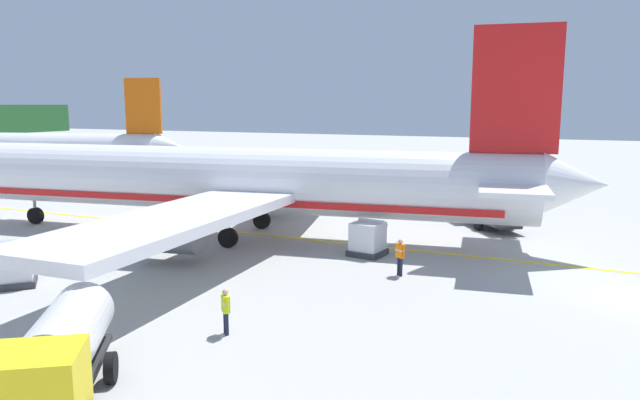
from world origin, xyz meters
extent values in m
cylinder|color=white|center=(2.93, 22.26, 3.50)|extent=(9.05, 36.17, 3.80)
cone|color=white|center=(5.81, 2.87, 3.90)|extent=(3.67, 3.64, 3.23)
cube|color=white|center=(-5.82, 18.94, 2.83)|extent=(16.19, 5.48, 0.50)
cylinder|color=slate|center=(-3.37, 21.12, 1.63)|extent=(2.65, 3.49, 2.20)
cube|color=white|center=(12.27, 21.63, 2.83)|extent=(16.69, 8.64, 0.50)
cylinder|color=slate|center=(9.29, 23.00, 1.63)|extent=(2.65, 3.49, 2.20)
cube|color=red|center=(5.36, 5.94, 8.65)|extent=(1.00, 4.41, 6.50)
cube|color=white|center=(5.36, 5.94, 3.90)|extent=(10.76, 4.70, 0.24)
cube|color=red|center=(2.93, 22.26, 2.46)|extent=(8.34, 32.58, 0.36)
cylinder|color=black|center=(0.92, 35.79, 0.55)|extent=(0.51, 1.14, 1.10)
cylinder|color=gray|center=(0.92, 35.79, 1.35)|extent=(0.20, 0.20, 0.50)
cylinder|color=black|center=(0.58, 20.39, 0.55)|extent=(0.51, 1.14, 1.10)
cylinder|color=gray|center=(0.58, 20.39, 1.35)|extent=(0.20, 0.20, 0.50)
cylinder|color=black|center=(5.72, 21.16, 0.55)|extent=(0.51, 1.14, 1.10)
cylinder|color=gray|center=(5.72, 21.16, 1.35)|extent=(0.20, 0.20, 0.50)
cylinder|color=white|center=(19.16, 59.53, 3.14)|extent=(11.66, 32.07, 3.41)
cone|color=white|center=(23.71, 42.55, 3.50)|extent=(3.54, 3.52, 2.90)
cube|color=white|center=(27.54, 59.92, 2.54)|extent=(14.94, 9.17, 0.45)
cylinder|color=slate|center=(24.75, 60.84, 1.47)|extent=(2.65, 3.28, 1.97)
cube|color=#D8590C|center=(22.99, 45.23, 7.76)|extent=(1.33, 3.90, 5.83)
cube|color=white|center=(22.99, 45.23, 3.50)|extent=(9.75, 5.19, 0.22)
cube|color=#D8590C|center=(19.16, 59.53, 2.20)|extent=(10.66, 28.91, 0.32)
cylinder|color=black|center=(17.25, 57.62, 0.49)|extent=(0.56, 1.03, 0.99)
cylinder|color=gray|center=(17.25, 57.62, 1.21)|extent=(0.18, 0.18, 0.45)
cylinder|color=black|center=(21.76, 58.83, 0.49)|extent=(0.56, 1.03, 0.99)
cylinder|color=gray|center=(21.76, 58.83, 1.21)|extent=(0.18, 0.18, 0.45)
cube|color=yellow|center=(-17.72, 13.75, 1.50)|extent=(2.72, 2.83, 1.80)
cube|color=#192333|center=(-18.43, 13.27, 1.86)|extent=(1.10, 1.58, 0.94)
cylinder|color=silver|center=(-15.08, 15.52, 1.50)|extent=(4.59, 3.90, 1.80)
cube|color=#262628|center=(-15.83, 15.02, 0.52)|extent=(6.13, 4.82, 0.16)
cylinder|color=black|center=(-14.47, 14.60, 0.45)|extent=(0.90, 0.73, 0.90)
cylinder|color=black|center=(-15.70, 16.43, 0.45)|extent=(0.90, 0.73, 0.90)
cube|color=white|center=(13.96, 9.18, 1.50)|extent=(2.74, 2.84, 1.80)
cube|color=#192333|center=(14.66, 9.68, 1.86)|extent=(1.13, 1.56, 0.94)
cube|color=#4C4C51|center=(11.51, 7.45, 0.72)|extent=(4.71, 4.22, 0.24)
cube|color=#2D2D33|center=(11.18, 7.22, 1.70)|extent=(4.06, 3.24, 1.85)
cube|color=#262628|center=(12.25, 7.97, 0.52)|extent=(5.80, 4.72, 0.16)
cylinder|color=black|center=(13.08, 9.91, 0.45)|extent=(0.90, 0.75, 0.90)
cylinder|color=black|center=(14.35, 8.11, 0.45)|extent=(0.90, 0.75, 0.90)
cylinder|color=black|center=(10.88, 8.35, 0.45)|extent=(0.90, 0.75, 0.90)
cylinder|color=black|center=(12.14, 6.55, 0.45)|extent=(0.90, 0.75, 0.90)
cube|color=#333338|center=(-9.19, 25.14, 0.15)|extent=(2.40, 2.40, 0.30)
cube|color=silver|center=(-9.19, 25.14, 1.09)|extent=(2.12, 2.12, 1.59)
cube|color=silver|center=(-8.83, 25.52, 1.74)|extent=(1.53, 1.49, 0.56)
cube|color=#333338|center=(2.14, 12.70, 0.15)|extent=(1.94, 1.94, 0.30)
cube|color=silver|center=(2.14, 12.70, 1.03)|extent=(1.71, 1.71, 1.46)
cube|color=silver|center=(2.66, 12.62, 1.61)|extent=(0.83, 1.60, 0.56)
cylinder|color=#191E33|center=(-10.16, 13.50, 0.40)|extent=(0.14, 0.14, 0.81)
cylinder|color=#191E33|center=(-10.04, 13.63, 0.40)|extent=(0.14, 0.14, 0.81)
cube|color=#CCE519|center=(-10.10, 13.57, 1.11)|extent=(0.46, 0.47, 0.61)
cube|color=silver|center=(-10.10, 13.57, 1.14)|extent=(0.48, 0.49, 0.06)
sphere|color=tan|center=(-10.10, 13.57, 1.53)|extent=(0.22, 0.22, 0.22)
cylinder|color=#CCE519|center=(-10.28, 13.37, 1.14)|extent=(0.09, 0.09, 0.58)
cylinder|color=#CCE519|center=(-9.91, 13.76, 1.14)|extent=(0.09, 0.09, 0.58)
cylinder|color=#191E33|center=(-0.87, 9.99, 0.43)|extent=(0.14, 0.14, 0.87)
cylinder|color=#191E33|center=(-0.77, 10.14, 0.43)|extent=(0.14, 0.14, 0.87)
cube|color=orange|center=(-0.82, 10.06, 1.20)|extent=(0.43, 0.49, 0.65)
cube|color=silver|center=(-0.82, 10.06, 1.23)|extent=(0.45, 0.50, 0.06)
sphere|color=tan|center=(-0.82, 10.06, 1.64)|extent=(0.24, 0.24, 0.24)
cylinder|color=orange|center=(-0.98, 9.84, 1.23)|extent=(0.09, 0.09, 0.62)
cylinder|color=orange|center=(-0.67, 10.28, 1.23)|extent=(0.09, 0.09, 0.62)
cube|color=yellow|center=(4.11, 17.26, 0.01)|extent=(0.30, 60.00, 0.01)
camera|label=1|loc=(-26.37, 2.74, 7.88)|focal=32.79mm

